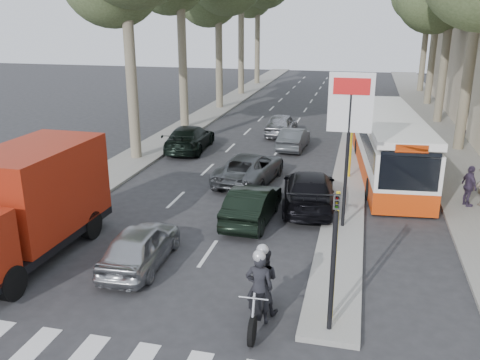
# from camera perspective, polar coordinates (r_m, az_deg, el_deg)

# --- Properties ---
(ground) EXTENTS (120.00, 120.00, 0.00)m
(ground) POSITION_cam_1_polar(r_m,az_deg,el_deg) (14.80, -2.54, -11.93)
(ground) COLOR #28282B
(ground) RESTS_ON ground
(sidewalk_right) EXTENTS (3.20, 70.00, 0.12)m
(sidewalk_right) POSITION_cam_1_polar(r_m,az_deg,el_deg) (38.32, 20.95, 5.83)
(sidewalk_right) COLOR gray
(sidewalk_right) RESTS_ON ground
(median_left) EXTENTS (2.40, 64.00, 0.12)m
(median_left) POSITION_cam_1_polar(r_m,az_deg,el_deg) (42.57, -2.43, 8.12)
(median_left) COLOR gray
(median_left) RESTS_ON ground
(traffic_island) EXTENTS (1.50, 26.00, 0.16)m
(traffic_island) POSITION_cam_1_polar(r_m,az_deg,el_deg) (24.41, 12.10, 0.21)
(traffic_island) COLOR gray
(traffic_island) RESTS_ON ground
(billboard) EXTENTS (1.50, 12.10, 5.60)m
(billboard) POSITION_cam_1_polar(r_m,az_deg,el_deg) (17.68, 12.13, 5.61)
(billboard) COLOR yellow
(billboard) RESTS_ON ground
(traffic_light_island) EXTENTS (0.16, 0.41, 3.60)m
(traffic_light_island) POSITION_cam_1_polar(r_m,az_deg,el_deg) (11.86, 10.57, -6.71)
(traffic_light_island) COLOR black
(traffic_light_island) RESTS_ON ground
(silver_hatchback) EXTENTS (1.72, 3.95, 1.33)m
(silver_hatchback) POSITION_cam_1_polar(r_m,az_deg,el_deg) (15.97, -11.14, -7.22)
(silver_hatchback) COLOR #A6A8AE
(silver_hatchback) RESTS_ON ground
(dark_hatchback) EXTENTS (1.58, 4.17, 1.36)m
(dark_hatchback) POSITION_cam_1_polar(r_m,az_deg,el_deg) (18.92, 1.39, -2.73)
(dark_hatchback) COLOR black
(dark_hatchback) RESTS_ON ground
(queue_car_a) EXTENTS (2.78, 5.11, 1.36)m
(queue_car_a) POSITION_cam_1_polar(r_m,az_deg,el_deg) (23.37, 1.11, 1.37)
(queue_car_a) COLOR #494C50
(queue_car_a) RESTS_ON ground
(queue_car_b) EXTENTS (2.64, 5.26, 1.47)m
(queue_car_b) POSITION_cam_1_polar(r_m,az_deg,el_deg) (20.49, 7.75, -1.08)
(queue_car_b) COLOR black
(queue_car_b) RESTS_ON ground
(queue_car_c) EXTENTS (1.76, 4.19, 1.41)m
(queue_car_c) POSITION_cam_1_polar(r_m,az_deg,el_deg) (32.85, 4.65, 6.25)
(queue_car_c) COLOR #95969C
(queue_car_c) RESTS_ON ground
(queue_car_d) EXTENTS (1.52, 3.83, 1.24)m
(queue_car_d) POSITION_cam_1_polar(r_m,az_deg,el_deg) (29.44, 6.06, 4.65)
(queue_car_d) COLOR #4B4E52
(queue_car_d) RESTS_ON ground
(queue_car_e) EXTENTS (2.31, 5.07, 1.44)m
(queue_car_e) POSITION_cam_1_polar(r_m,az_deg,el_deg) (29.11, -5.67, 4.71)
(queue_car_e) COLOR black
(queue_car_e) RESTS_ON ground
(red_truck) EXTENTS (2.60, 6.57, 3.48)m
(red_truck) POSITION_cam_1_polar(r_m,az_deg,el_deg) (17.11, -22.87, -2.35)
(red_truck) COLOR black
(red_truck) RESTS_ON ground
(city_bus) EXTENTS (3.51, 11.53, 2.99)m
(city_bus) POSITION_cam_1_polar(r_m,az_deg,el_deg) (25.22, 16.35, 3.98)
(city_bus) COLOR red
(city_bus) RESTS_ON ground
(motorcycle) EXTENTS (0.87, 2.41, 2.04)m
(motorcycle) POSITION_cam_1_polar(r_m,az_deg,el_deg) (12.98, 2.32, -11.83)
(motorcycle) COLOR black
(motorcycle) RESTS_ON ground
(pedestrian_near) EXTENTS (0.78, 1.08, 1.66)m
(pedestrian_near) POSITION_cam_1_polar(r_m,az_deg,el_deg) (22.01, 24.34, -0.62)
(pedestrian_near) COLOR #3F324B
(pedestrian_near) RESTS_ON sidewalk_right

